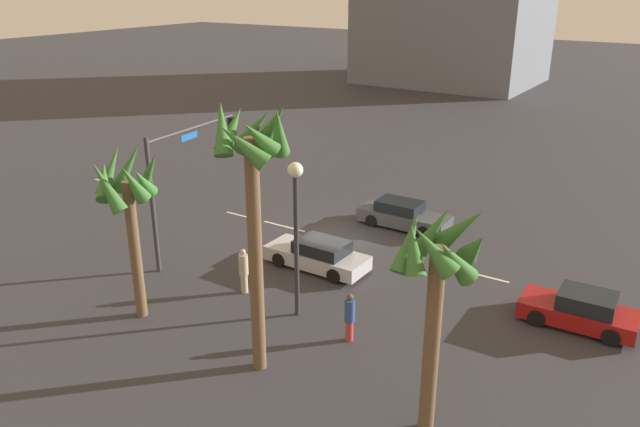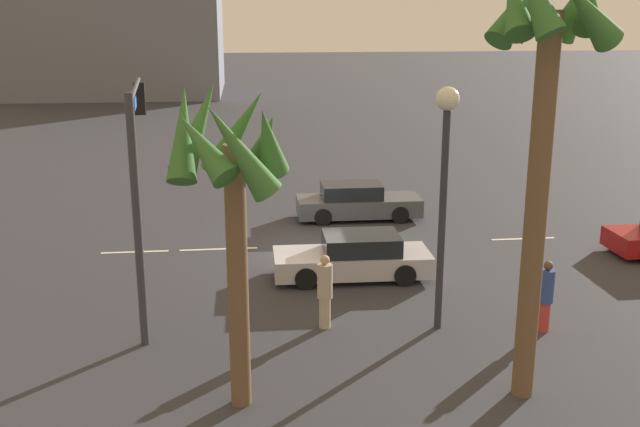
# 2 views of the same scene
# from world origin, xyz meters

# --- Properties ---
(ground_plane) EXTENTS (220.00, 220.00, 0.00)m
(ground_plane) POSITION_xyz_m (0.00, 0.00, 0.00)
(ground_plane) COLOR #333338
(lane_stripe_1) EXTENTS (1.98, 0.14, 0.01)m
(lane_stripe_1) POSITION_xyz_m (-11.86, 0.00, 0.01)
(lane_stripe_1) COLOR silver
(lane_stripe_1) RESTS_ON ground_plane
(lane_stripe_2) EXTENTS (2.25, 0.14, 0.01)m
(lane_stripe_2) POSITION_xyz_m (-7.53, 0.00, 0.01)
(lane_stripe_2) COLOR silver
(lane_stripe_2) RESTS_ON ground_plane
(lane_stripe_3) EXTENTS (2.57, 0.14, 0.01)m
(lane_stripe_3) POSITION_xyz_m (2.99, 0.00, 0.01)
(lane_stripe_3) COLOR silver
(lane_stripe_3) RESTS_ON ground_plane
(lane_stripe_4) EXTENTS (2.19, 0.14, 0.01)m
(lane_stripe_4) POSITION_xyz_m (5.73, 0.00, 0.01)
(lane_stripe_4) COLOR silver
(lane_stripe_4) RESTS_ON ground_plane
(lane_stripe_5) EXTENTS (2.03, 0.14, 0.01)m
(lane_stripe_5) POSITION_xyz_m (16.69, 0.00, 0.01)
(lane_stripe_5) COLOR silver
(lane_stripe_5) RESTS_ON ground_plane
(car_0) EXTENTS (4.65, 1.94, 1.33)m
(car_0) POSITION_xyz_m (-1.09, 3.12, 0.61)
(car_0) COLOR #B7B7BC
(car_0) RESTS_ON ground_plane
(car_1) EXTENTS (4.11, 1.92, 1.38)m
(car_1) POSITION_xyz_m (-11.80, 2.05, 0.63)
(car_1) COLOR maroon
(car_1) RESTS_ON ground_plane
(car_2) EXTENTS (4.67, 1.81, 1.37)m
(car_2) POSITION_xyz_m (-2.17, -3.23, 0.63)
(car_2) COLOR #474C51
(car_2) RESTS_ON ground_plane
(traffic_signal) EXTENTS (0.79, 6.32, 6.00)m
(traffic_signal) POSITION_xyz_m (4.78, 4.92, 4.15)
(traffic_signal) COLOR #38383D
(traffic_signal) RESTS_ON ground_plane
(streetlamp) EXTENTS (0.56, 0.56, 6.02)m
(streetlamp) POSITION_xyz_m (-2.62, 6.96, 4.23)
(streetlamp) COLOR #2D2D33
(streetlamp) RESTS_ON ground_plane
(pedestrian_0) EXTENTS (0.47, 0.47, 1.83)m
(pedestrian_0) POSITION_xyz_m (-5.19, 7.45, 0.97)
(pedestrian_0) COLOR #BF3833
(pedestrian_0) RESTS_ON ground_plane
(pedestrian_1) EXTENTS (0.52, 0.52, 1.92)m
(pedestrian_1) POSITION_xyz_m (0.20, 6.65, 1.01)
(pedestrian_1) COLOR #B2A58C
(pedestrian_1) RESTS_ON ground_plane
(palm_tree_0) EXTENTS (2.47, 2.64, 6.53)m
(palm_tree_0) POSITION_xyz_m (2.45, 10.14, 4.91)
(palm_tree_0) COLOR brown
(palm_tree_0) RESTS_ON ground_plane
(palm_tree_1) EXTENTS (2.65, 2.46, 6.76)m
(palm_tree_1) POSITION_xyz_m (-9.32, 10.18, 5.02)
(palm_tree_1) COLOR brown
(palm_tree_1) RESTS_ON ground_plane
(palm_tree_2) EXTENTS (2.47, 2.59, 8.87)m
(palm_tree_2) POSITION_xyz_m (-3.50, 10.37, 6.66)
(palm_tree_2) COLOR brown
(palm_tree_2) RESTS_ON ground_plane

